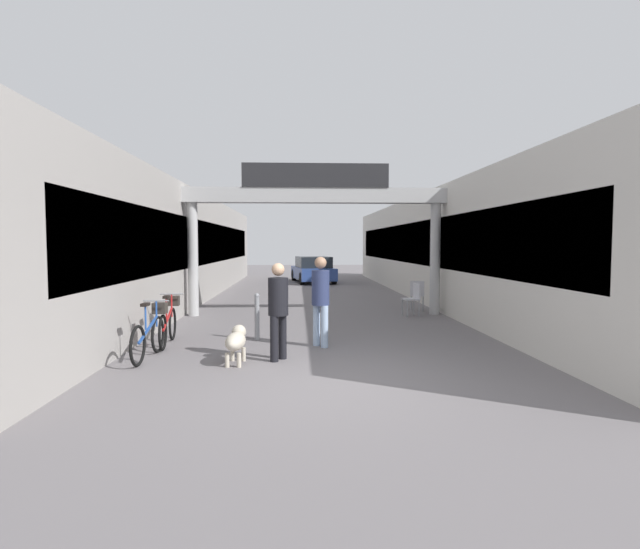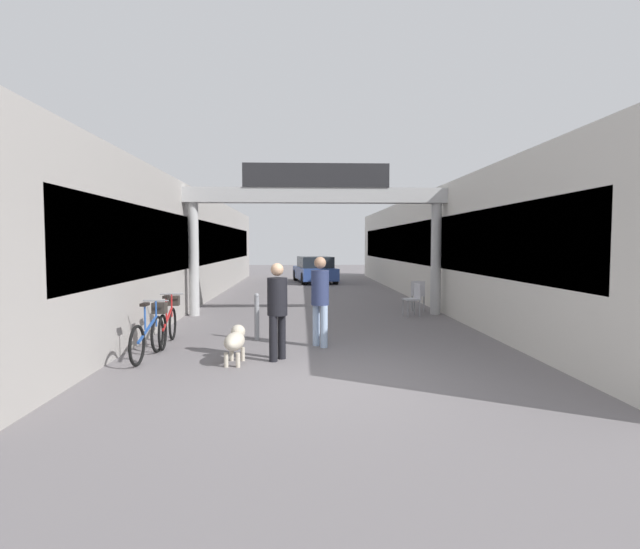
{
  "view_description": "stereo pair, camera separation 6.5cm",
  "coord_description": "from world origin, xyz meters",
  "views": [
    {
      "loc": [
        -0.5,
        -7.02,
        1.97
      ],
      "look_at": [
        0.0,
        3.91,
        1.3
      ],
      "focal_mm": 28.0,
      "sensor_mm": 36.0,
      "label": 1
    },
    {
      "loc": [
        -0.43,
        -7.02,
        1.97
      ],
      "look_at": [
        0.0,
        3.91,
        1.3
      ],
      "focal_mm": 28.0,
      "sensor_mm": 36.0,
      "label": 2
    }
  ],
  "objects": [
    {
      "name": "bicycle_red_second",
      "position": [
        -3.03,
        2.85,
        0.44
      ],
      "size": [
        0.46,
        1.69,
        0.98
      ],
      "color": "black",
      "rests_on": "ground_plane"
    },
    {
      "name": "pedestrian_with_dog",
      "position": [
        -0.82,
        1.36,
        0.94
      ],
      "size": [
        0.47,
        0.47,
        1.65
      ],
      "color": "black",
      "rests_on": "ground_plane"
    },
    {
      "name": "bicycle_blue_nearest",
      "position": [
        -3.04,
        1.65,
        0.44
      ],
      "size": [
        0.46,
        1.69,
        0.98
      ],
      "color": "black",
      "rests_on": "ground_plane"
    },
    {
      "name": "bollard_post_metal",
      "position": [
        -1.33,
        3.17,
        0.49
      ],
      "size": [
        0.1,
        0.1,
        0.97
      ],
      "color": "gray",
      "rests_on": "ground_plane"
    },
    {
      "name": "parked_car_blue",
      "position": [
        0.31,
        18.54,
        0.64
      ],
      "size": [
        2.29,
        4.21,
        1.33
      ],
      "color": "#2D478C",
      "rests_on": "ground_plane"
    },
    {
      "name": "cafe_chair_aluminium_farther",
      "position": [
        3.02,
        7.39,
        0.54
      ],
      "size": [
        0.49,
        0.49,
        0.89
      ],
      "color": "gray",
      "rests_on": "ground_plane"
    },
    {
      "name": "pedestrian_companion",
      "position": [
        -0.06,
        2.45,
        0.99
      ],
      "size": [
        0.48,
        0.48,
        1.73
      ],
      "color": "#A5BFE0",
      "rests_on": "ground_plane"
    },
    {
      "name": "storefront_right",
      "position": [
        5.09,
        11.0,
        1.82
      ],
      "size": [
        3.0,
        26.0,
        3.65
      ],
      "color": "beige",
      "rests_on": "ground_plane"
    },
    {
      "name": "dog_on_leash",
      "position": [
        -1.51,
        1.18,
        0.38
      ],
      "size": [
        0.36,
        0.82,
        0.6
      ],
      "color": "beige",
      "rests_on": "ground_plane"
    },
    {
      "name": "arcade_sign_gateway",
      "position": [
        0.0,
        6.71,
        2.95
      ],
      "size": [
        7.4,
        0.47,
        4.14
      ],
      "color": "#B2B2B2",
      "rests_on": "ground_plane"
    },
    {
      "name": "storefront_left",
      "position": [
        -5.09,
        11.0,
        1.82
      ],
      "size": [
        3.0,
        26.0,
        3.65
      ],
      "color": "#9E9993",
      "rests_on": "ground_plane"
    },
    {
      "name": "cafe_chair_aluminium_nearer",
      "position": [
        2.67,
        6.39,
        0.54
      ],
      "size": [
        0.47,
        0.47,
        0.89
      ],
      "color": "gray",
      "rests_on": "ground_plane"
    },
    {
      "name": "ground_plane",
      "position": [
        0.0,
        0.0,
        0.0
      ],
      "size": [
        80.0,
        80.0,
        0.0
      ],
      "primitive_type": "plane",
      "color": "slate"
    }
  ]
}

